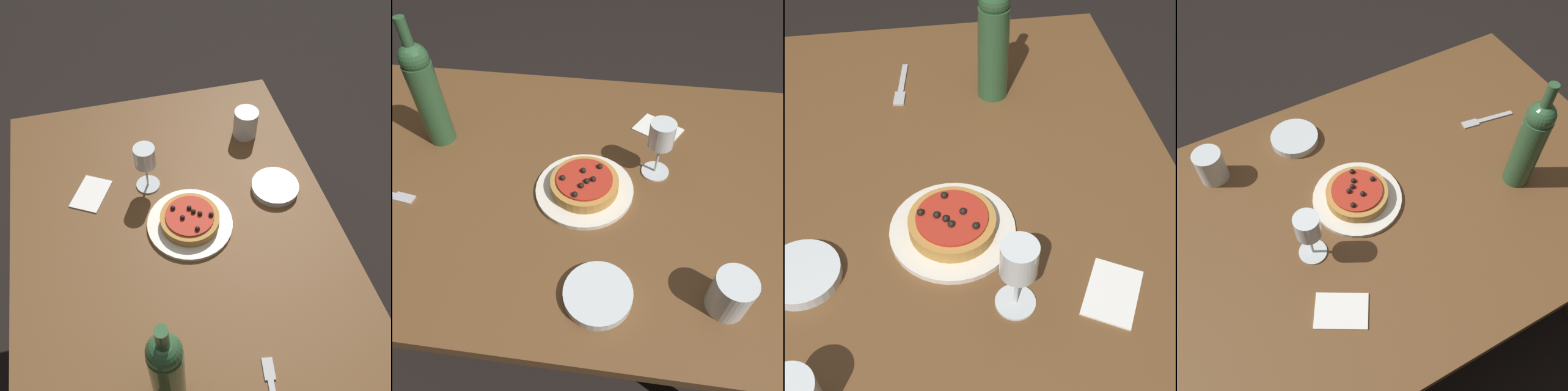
{
  "view_description": "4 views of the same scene",
  "coord_description": "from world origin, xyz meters",
  "views": [
    {
      "loc": [
        0.63,
        -0.12,
        1.81
      ],
      "look_at": [
        -0.14,
        0.07,
        0.81
      ],
      "focal_mm": 42.0,
      "sensor_mm": 36.0,
      "label": 1
    },
    {
      "loc": [
        -0.19,
        0.67,
        1.45
      ],
      "look_at": [
        -0.11,
        0.08,
        0.76
      ],
      "focal_mm": 35.0,
      "sensor_mm": 36.0,
      "label": 2
    },
    {
      "loc": [
        -0.77,
        0.09,
        1.55
      ],
      "look_at": [
        -0.1,
        -0.01,
        0.82
      ],
      "focal_mm": 50.0,
      "sensor_mm": 36.0,
      "label": 3
    },
    {
      "loc": [
        -0.4,
        -0.6,
        1.77
      ],
      "look_at": [
        -0.07,
        -0.0,
        0.78
      ],
      "focal_mm": 42.0,
      "sensor_mm": 36.0,
      "label": 4
    }
  ],
  "objects": [
    {
      "name": "ground_plane",
      "position": [
        0.0,
        0.0,
        0.0
      ],
      "size": [
        14.0,
        14.0,
        0.0
      ],
      "primitive_type": "plane",
      "color": "black"
    },
    {
      "name": "dining_table",
      "position": [
        0.0,
        0.0,
        0.64
      ],
      "size": [
        1.36,
        0.92,
        0.73
      ],
      "color": "brown",
      "rests_on": "ground_plane"
    },
    {
      "name": "dinner_plate",
      "position": [
        -0.1,
        0.04,
        0.73
      ],
      "size": [
        0.24,
        0.24,
        0.01
      ],
      "color": "white",
      "rests_on": "dining_table"
    },
    {
      "name": "pizza",
      "position": [
        -0.1,
        0.04,
        0.76
      ],
      "size": [
        0.17,
        0.17,
        0.05
      ],
      "color": "#BC843D",
      "rests_on": "dinner_plate"
    },
    {
      "name": "wine_glass",
      "position": [
        -0.27,
        -0.05,
        0.84
      ],
      "size": [
        0.07,
        0.07,
        0.16
      ],
      "color": "silver",
      "rests_on": "dining_table"
    },
    {
      "name": "wine_bottle",
      "position": [
        0.33,
        -0.11,
        0.88
      ],
      "size": [
        0.07,
        0.07,
        0.35
      ],
      "color": "#2D5633",
      "rests_on": "dining_table"
    },
    {
      "name": "water_cup",
      "position": [
        -0.42,
        0.31,
        0.78
      ],
      "size": [
        0.08,
        0.08,
        0.1
      ],
      "color": "silver",
      "rests_on": "dining_table"
    },
    {
      "name": "side_bowl",
      "position": [
        -0.16,
        0.32,
        0.74
      ],
      "size": [
        0.14,
        0.14,
        0.02
      ],
      "color": "silver",
      "rests_on": "dining_table"
    },
    {
      "name": "fork",
      "position": [
        0.39,
        0.12,
        0.73
      ],
      "size": [
        0.17,
        0.05,
        0.0
      ],
      "rotation": [
        0.0,
        0.0,
        2.99
      ],
      "color": "#B7B7BC",
      "rests_on": "dining_table"
    },
    {
      "name": "paper_napkin",
      "position": [
        -0.28,
        -0.22,
        0.73
      ],
      "size": [
        0.15,
        0.14,
        0.0
      ],
      "color": "white",
      "rests_on": "dining_table"
    }
  ]
}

